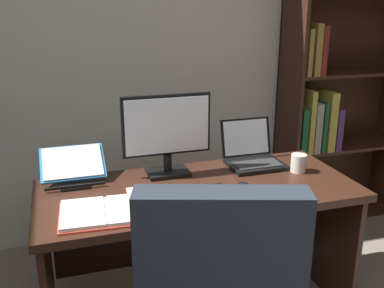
% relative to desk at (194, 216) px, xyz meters
% --- Properties ---
extents(wall_back, '(5.40, 0.12, 2.82)m').
position_rel_desk_xyz_m(wall_back, '(-0.06, 0.96, 0.89)').
color(wall_back, beige).
rests_on(wall_back, ground).
extents(desk, '(1.58, 0.68, 0.73)m').
position_rel_desk_xyz_m(desk, '(0.00, 0.00, 0.00)').
color(desk, '#381E14').
rests_on(desk, ground).
extents(bookshelf, '(0.94, 0.33, 2.23)m').
position_rel_desk_xyz_m(bookshelf, '(1.27, 0.72, 0.60)').
color(bookshelf, '#381E14').
rests_on(bookshelf, ground).
extents(monitor, '(0.47, 0.16, 0.43)m').
position_rel_desk_xyz_m(monitor, '(-0.10, 0.14, 0.42)').
color(monitor, black).
rests_on(monitor, desk).
extents(laptop, '(0.30, 0.30, 0.24)m').
position_rel_desk_xyz_m(laptop, '(0.39, 0.15, 0.25)').
color(laptop, black).
rests_on(laptop, desk).
extents(keyboard, '(0.42, 0.15, 0.02)m').
position_rel_desk_xyz_m(keyboard, '(-0.10, -0.19, 0.21)').
color(keyboard, black).
rests_on(keyboard, desk).
extents(computer_mouse, '(0.06, 0.10, 0.04)m').
position_rel_desk_xyz_m(computer_mouse, '(0.20, -0.19, 0.22)').
color(computer_mouse, black).
rests_on(computer_mouse, desk).
extents(reading_stand_with_book, '(0.32, 0.26, 0.15)m').
position_rel_desk_xyz_m(reading_stand_with_book, '(-0.59, 0.20, 0.28)').
color(reading_stand_with_book, black).
rests_on(reading_stand_with_book, desk).
extents(open_binder, '(0.42, 0.32, 0.02)m').
position_rel_desk_xyz_m(open_binder, '(-0.47, -0.24, 0.21)').
color(open_binder, '#DB422D').
rests_on(open_binder, desk).
extents(notepad, '(0.15, 0.21, 0.01)m').
position_rel_desk_xyz_m(notepad, '(-0.28, -0.11, 0.21)').
color(notepad, silver).
rests_on(notepad, desk).
extents(pen, '(0.14, 0.04, 0.01)m').
position_rel_desk_xyz_m(pen, '(-0.26, -0.11, 0.21)').
color(pen, black).
rests_on(pen, notepad).
extents(coffee_mug, '(0.08, 0.08, 0.10)m').
position_rel_desk_xyz_m(coffee_mug, '(0.58, -0.04, 0.25)').
color(coffee_mug, silver).
rests_on(coffee_mug, desk).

